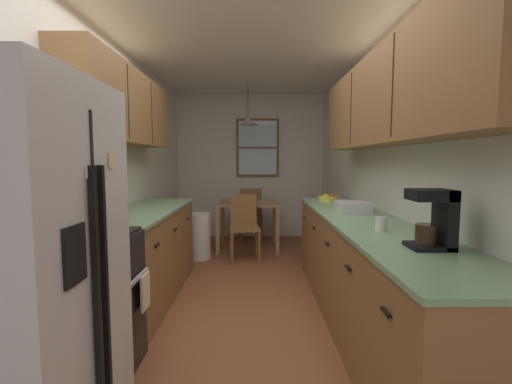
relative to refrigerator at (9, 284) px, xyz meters
The scene contains 24 objects.
ground_plane 2.62m from the refrigerator, 67.84° to the left, with size 12.00×12.00×0.00m, color brown.
wall_left 2.36m from the refrigerator, 100.33° to the left, with size 0.10×9.00×2.55m, color silver.
wall_right 3.26m from the refrigerator, 45.09° to the left, with size 0.10×9.00×2.55m, color silver.
wall_back 5.04m from the refrigerator, 79.31° to the left, with size 4.40×0.10×2.55m, color silver.
ceiling_slab 3.02m from the refrigerator, 67.84° to the left, with size 4.40×9.00×0.08m, color white.
refrigerator is the anchor object (origin of this frame).
stove_range 0.81m from the refrigerator, 94.99° to the left, with size 0.66×0.58×1.10m.
microwave_over_range 1.11m from the refrigerator, 103.91° to the left, with size 0.39×0.61×0.36m.
counter_left 2.02m from the refrigerator, 91.95° to the left, with size 0.64×1.96×0.90m.
upper_cabinets_left 2.19m from the refrigerator, 96.13° to the left, with size 0.33×2.04×0.68m.
counter_right 2.42m from the refrigerator, 35.87° to the left, with size 0.64×3.31×0.90m.
upper_cabinets_right 2.66m from the refrigerator, 33.02° to the left, with size 0.33×2.99×0.71m.
dining_table 4.11m from the refrigerator, 77.11° to the left, with size 0.93×0.83×0.73m.
dining_chair_near 3.51m from the refrigerator, 75.50° to the left, with size 0.44×0.44×0.90m.
dining_chair_far 4.73m from the refrigerator, 78.52° to the left, with size 0.44×0.44×0.90m.
pendant_light 4.25m from the refrigerator, 77.11° to the left, with size 0.33×0.33×0.63m.
back_window 5.04m from the refrigerator, 77.61° to the left, with size 0.75×0.05×1.02m.
trash_bin 3.46m from the refrigerator, 86.09° to the left, with size 0.34×0.34×0.64m, color white.
storage_canister 1.24m from the refrigerator, 93.15° to the left, with size 0.11×0.11×0.19m.
dish_towel 0.97m from the refrigerator, 71.08° to the left, with size 0.02×0.16×0.24m, color beige.
coffee_maker 2.07m from the refrigerator, 12.40° to the left, with size 0.22×0.18×0.32m.
mug_by_coffeemaker 2.10m from the refrigerator, 25.90° to the left, with size 0.11×0.07×0.10m.
fruit_bowl 3.26m from the refrigerator, 54.75° to the left, with size 0.22×0.22×0.09m.
dish_rack 2.62m from the refrigerator, 42.56° to the left, with size 0.28×0.34×0.10m, color silver.
Camera 1 is at (0.11, -2.73, 1.38)m, focal length 24.68 mm.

